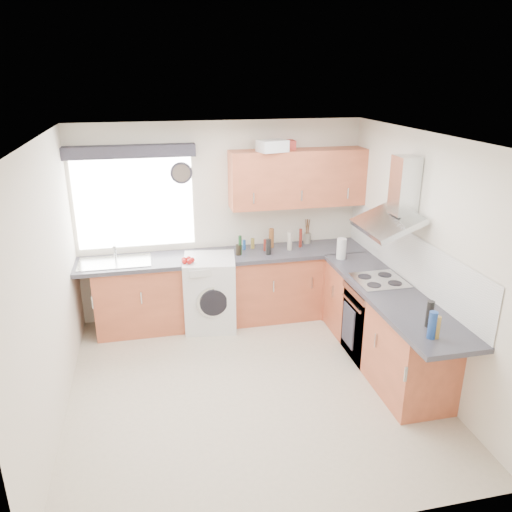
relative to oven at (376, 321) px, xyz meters
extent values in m
plane|color=beige|center=(-1.50, -0.30, -0.42)|extent=(3.60, 3.60, 0.00)
cube|color=white|center=(-1.50, -0.30, 2.08)|extent=(3.60, 3.60, 0.02)
cube|color=silver|center=(-1.50, 1.50, 0.82)|extent=(3.60, 0.02, 2.50)
cube|color=silver|center=(-1.50, -2.10, 0.82)|extent=(3.60, 0.02, 2.50)
cube|color=silver|center=(-3.30, -0.30, 0.82)|extent=(0.02, 3.60, 2.50)
cube|color=silver|center=(0.30, -0.30, 0.82)|extent=(0.02, 3.60, 2.50)
cube|color=silver|center=(-2.55, 1.49, 1.12)|extent=(1.40, 0.02, 1.10)
cube|color=#282630|center=(-2.55, 1.40, 1.76)|extent=(1.50, 0.18, 0.14)
cube|color=white|center=(0.29, 0.00, 0.75)|extent=(0.01, 3.00, 0.54)
cube|color=#A74E31|center=(-1.60, 1.21, 0.01)|extent=(3.00, 0.58, 0.86)
cube|color=#A74E31|center=(0.00, 1.20, 0.01)|extent=(0.60, 0.60, 0.86)
cube|color=#A74E31|center=(0.01, -0.15, 0.01)|extent=(0.58, 2.10, 0.86)
cube|color=#313038|center=(-1.50, 1.20, 0.46)|extent=(3.60, 0.62, 0.05)
cube|color=#313038|center=(0.00, -0.30, 0.46)|extent=(0.62, 2.42, 0.05)
cube|color=black|center=(0.00, 0.00, 0.00)|extent=(0.56, 0.58, 0.85)
cube|color=silver|center=(0.00, 0.00, 0.49)|extent=(0.52, 0.52, 0.01)
cube|color=#A74E31|center=(-0.55, 1.32, 1.38)|extent=(1.70, 0.35, 0.70)
cube|color=silver|center=(-1.71, 1.10, 0.03)|extent=(0.70, 0.68, 0.91)
cylinder|color=#282630|center=(-1.97, 1.48, 1.47)|extent=(0.27, 0.04, 0.27)
cube|color=silver|center=(-0.90, 1.22, 1.79)|extent=(0.38, 0.32, 0.14)
cube|color=#C13B34|center=(-0.69, 1.41, 1.78)|extent=(0.24, 0.20, 0.10)
cylinder|color=gray|center=(-0.37, 1.40, 0.55)|extent=(0.12, 0.12, 0.13)
cylinder|color=silver|center=(-0.15, 0.75, 0.61)|extent=(0.14, 0.14, 0.25)
cylinder|color=olive|center=(-1.12, 1.34, 0.55)|extent=(0.05, 0.05, 0.13)
cylinder|color=black|center=(-1.34, 1.14, 0.55)|extent=(0.07, 0.07, 0.13)
cylinder|color=#ABA192|center=(-0.67, 1.18, 0.60)|extent=(0.06, 0.06, 0.24)
cylinder|color=brown|center=(-0.88, 1.34, 0.61)|extent=(0.06, 0.06, 0.25)
cylinder|color=maroon|center=(-0.51, 1.26, 0.61)|extent=(0.04, 0.04, 0.24)
cylinder|color=#153B1A|center=(-1.32, 1.15, 0.61)|extent=(0.04, 0.04, 0.25)
cylinder|color=navy|center=(-1.24, 1.32, 0.55)|extent=(0.04, 0.04, 0.13)
cylinder|color=#9D9886|center=(-0.98, 1.13, 0.54)|extent=(0.04, 0.04, 0.12)
cylinder|color=black|center=(-0.97, 1.08, 0.58)|extent=(0.06, 0.06, 0.20)
cylinder|color=maroon|center=(-0.98, 1.22, 0.56)|extent=(0.05, 0.05, 0.15)
cylinder|color=black|center=(-0.03, -1.05, 0.61)|extent=(0.07, 0.07, 0.24)
cylinder|color=navy|center=(-0.12, -1.24, 0.61)|extent=(0.07, 0.07, 0.25)
cylinder|color=olive|center=(-0.08, -1.25, 0.59)|extent=(0.05, 0.05, 0.20)
camera|label=1|loc=(-2.37, -4.57, 2.60)|focal=35.00mm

